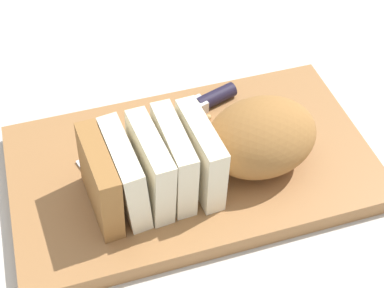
% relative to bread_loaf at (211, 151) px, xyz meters
% --- Properties ---
extents(ground_plane, '(3.00, 3.00, 0.00)m').
position_rel_bread_loaf_xyz_m(ground_plane, '(0.01, -0.03, -0.07)').
color(ground_plane, beige).
extents(cutting_board, '(0.46, 0.27, 0.02)m').
position_rel_bread_loaf_xyz_m(cutting_board, '(0.01, -0.03, -0.06)').
color(cutting_board, '#9E6B3D').
rests_on(cutting_board, ground_plane).
extents(bread_loaf, '(0.29, 0.12, 0.10)m').
position_rel_bread_loaf_xyz_m(bread_loaf, '(0.00, 0.00, 0.00)').
color(bread_loaf, '#996633').
rests_on(bread_loaf, cutting_board).
extents(bread_knife, '(0.24, 0.10, 0.02)m').
position_rel_bread_loaf_xyz_m(bread_knife, '(-0.01, -0.11, -0.04)').
color(bread_knife, silver).
rests_on(bread_knife, cutting_board).
extents(crumb_near_knife, '(0.01, 0.01, 0.01)m').
position_rel_bread_loaf_xyz_m(crumb_near_knife, '(-0.01, -0.05, -0.04)').
color(crumb_near_knife, tan).
rests_on(crumb_near_knife, cutting_board).
extents(crumb_near_loaf, '(0.01, 0.01, 0.01)m').
position_rel_bread_loaf_xyz_m(crumb_near_loaf, '(-0.03, -0.10, -0.04)').
color(crumb_near_loaf, tan).
rests_on(crumb_near_loaf, cutting_board).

